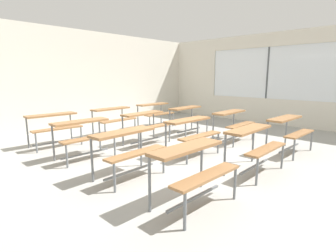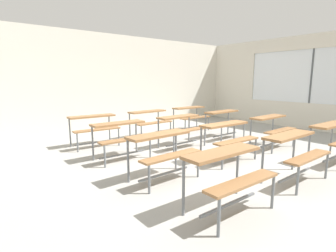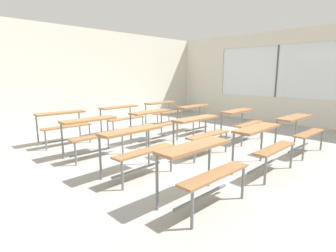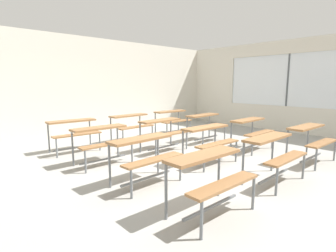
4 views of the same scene
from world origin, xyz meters
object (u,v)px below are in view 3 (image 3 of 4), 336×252
(desk_bench_r0c0, at_px, (201,161))
(desk_bench_r2c1, at_px, (154,119))
(desk_bench_r1c2, at_px, (241,118))
(desk_bench_r1c0, at_px, (136,141))
(desk_bench_r2c2, at_px, (196,112))
(desk_bench_r3c2, at_px, (163,108))
(desk_bench_r1c1, at_px, (200,127))
(desk_bench_r0c1, at_px, (263,139))
(desk_bench_r2c0, at_px, (92,128))
(desk_bench_r0c2, at_px, (299,126))
(desk_bench_r3c0, at_px, (63,120))
(desk_bench_r3c1, at_px, (122,113))

(desk_bench_r0c0, distance_m, desk_bench_r2c1, 3.15)
(desk_bench_r2c1, bearing_deg, desk_bench_r1c2, -41.30)
(desk_bench_r1c0, relative_size, desk_bench_r2c2, 1.00)
(desk_bench_r0c0, xyz_separation_m, desk_bench_r2c2, (3.19, 2.71, 0.00))
(desk_bench_r2c2, bearing_deg, desk_bench_r3c2, 87.86)
(desk_bench_r1c1, distance_m, desk_bench_r1c2, 1.62)
(desk_bench_r0c1, xyz_separation_m, desk_bench_r2c0, (-1.60, 2.74, 0.00))
(desk_bench_r2c1, bearing_deg, desk_bench_r1c0, -140.70)
(desk_bench_r0c1, distance_m, desk_bench_r2c2, 3.14)
(desk_bench_r0c1, bearing_deg, desk_bench_r3c2, 68.27)
(desk_bench_r0c0, distance_m, desk_bench_r0c2, 3.21)
(desk_bench_r0c2, relative_size, desk_bench_r1c1, 1.01)
(desk_bench_r3c2, bearing_deg, desk_bench_r0c0, -127.53)
(desk_bench_r2c1, relative_size, desk_bench_r3c0, 0.99)
(desk_bench_r1c0, relative_size, desk_bench_r3c2, 1.01)
(desk_bench_r0c2, height_order, desk_bench_r2c0, same)
(desk_bench_r0c2, height_order, desk_bench_r3c1, same)
(desk_bench_r0c1, height_order, desk_bench_r1c1, same)
(desk_bench_r1c1, relative_size, desk_bench_r3c0, 0.99)
(desk_bench_r0c0, relative_size, desk_bench_r0c2, 0.99)
(desk_bench_r1c2, distance_m, desk_bench_r3c0, 4.24)
(desk_bench_r0c2, relative_size, desk_bench_r2c1, 1.00)
(desk_bench_r1c2, bearing_deg, desk_bench_r0c0, -159.30)
(desk_bench_r1c0, bearing_deg, desk_bench_r1c1, -1.75)
(desk_bench_r0c0, bearing_deg, desk_bench_r3c0, 90.57)
(desk_bench_r0c2, relative_size, desk_bench_r1c0, 1.00)
(desk_bench_r2c1, distance_m, desk_bench_r3c1, 1.33)
(desk_bench_r3c0, bearing_deg, desk_bench_r3c2, 2.37)
(desk_bench_r0c1, distance_m, desk_bench_r3c1, 4.04)
(desk_bench_r0c2, bearing_deg, desk_bench_r1c2, 89.67)
(desk_bench_r1c1, xyz_separation_m, desk_bench_r3c1, (-0.02, 2.71, 0.00))
(desk_bench_r3c1, xyz_separation_m, desk_bench_r3c2, (1.58, 0.03, 0.00))
(desk_bench_r1c2, bearing_deg, desk_bench_r3c1, 119.76)
(desk_bench_r0c2, bearing_deg, desk_bench_r1c1, 141.13)
(desk_bench_r0c0, distance_m, desk_bench_r3c2, 5.17)
(desk_bench_r3c0, bearing_deg, desk_bench_r0c0, -87.68)
(desk_bench_r0c1, bearing_deg, desk_bench_r3c0, 111.06)
(desk_bench_r2c0, relative_size, desk_bench_r3c1, 0.98)
(desk_bench_r3c2, bearing_deg, desk_bench_r2c1, -138.73)
(desk_bench_r0c2, distance_m, desk_bench_r2c1, 3.16)
(desk_bench_r1c0, distance_m, desk_bench_r3c0, 2.74)
(desk_bench_r3c2, bearing_deg, desk_bench_r0c1, -110.53)
(desk_bench_r3c1, bearing_deg, desk_bench_r3c0, 176.43)
(desk_bench_r3c1, bearing_deg, desk_bench_r2c1, -92.56)
(desk_bench_r1c0, xyz_separation_m, desk_bench_r2c2, (3.18, 1.39, 0.00))
(desk_bench_r0c0, distance_m, desk_bench_r1c2, 3.52)
(desk_bench_r0c0, distance_m, desk_bench_r1c0, 1.32)
(desk_bench_r2c1, bearing_deg, desk_bench_r3c2, 39.03)
(desk_bench_r0c2, xyz_separation_m, desk_bench_r3c0, (-3.21, 4.08, 0.00))
(desk_bench_r1c1, height_order, desk_bench_r2c2, same)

